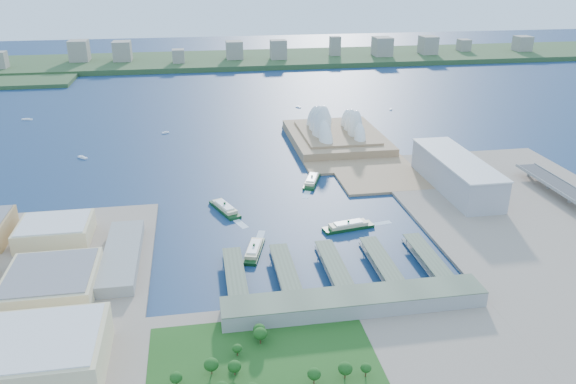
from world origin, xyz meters
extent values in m
plane|color=#0F2146|center=(0.00, 0.00, 0.00)|extent=(3000.00, 3000.00, 0.00)
cube|color=gray|center=(0.00, -210.00, 1.50)|extent=(720.00, 180.00, 3.00)
cube|color=gray|center=(240.00, -50.00, 1.50)|extent=(240.00, 500.00, 3.00)
cube|color=#967652|center=(107.50, 260.00, 1.50)|extent=(135.00, 220.00, 3.00)
cube|color=#2D4926|center=(0.00, 980.00, 6.00)|extent=(2200.00, 260.00, 12.00)
cube|color=#98989D|center=(195.00, 80.00, 20.50)|extent=(45.00, 155.00, 35.00)
cube|color=gray|center=(15.00, -135.00, 9.00)|extent=(200.00, 28.00, 12.00)
camera|label=1|loc=(-93.34, -477.94, 247.84)|focal=35.00mm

